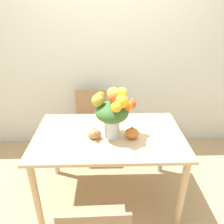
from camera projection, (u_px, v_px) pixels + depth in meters
ground_plane at (109, 194)px, 2.34m from camera, size 12.00×12.00×0.00m
wall_back at (107, 48)px, 2.73m from camera, size 8.00×0.06×2.70m
dining_table at (109, 144)px, 2.05m from camera, size 1.36×0.84×0.76m
flower_vase at (113, 111)px, 1.86m from camera, size 0.39×0.32×0.46m
pumpkin at (132, 133)px, 1.93m from camera, size 0.12×0.12×0.11m
turkey_figurine at (95, 133)px, 1.94m from camera, size 0.12×0.16×0.10m
dining_chair_near_window at (91, 123)px, 2.82m from camera, size 0.42×0.42×0.86m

